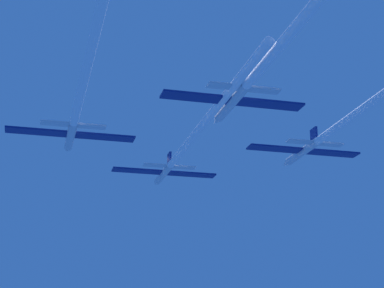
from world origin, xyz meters
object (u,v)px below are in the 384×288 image
object	(u,v)px
jet_lead	(188,144)
jet_slot	(281,44)
jet_right_wing	(357,113)
jet_left_wing	(83,82)

from	to	relation	value
jet_lead	jet_slot	world-z (taller)	jet_lead
jet_lead	jet_right_wing	bearing A→B (deg)	-43.84
jet_left_wing	jet_right_wing	size ratio (longest dim) A/B	1.07
jet_lead	jet_slot	distance (m)	30.23
jet_left_wing	jet_right_wing	distance (m)	31.68
jet_lead	jet_left_wing	xyz separation A→B (m)	(-15.27, -17.75, -0.27)
jet_lead	jet_left_wing	world-z (taller)	jet_lead
jet_lead	jet_left_wing	distance (m)	23.42
jet_left_wing	jet_slot	distance (m)	20.57
jet_slot	jet_lead	bearing A→B (deg)	92.05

